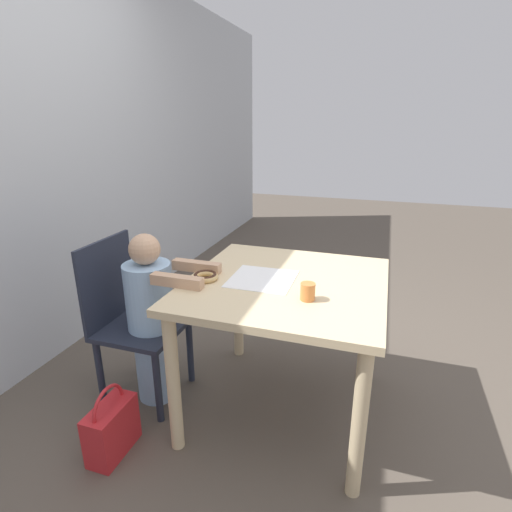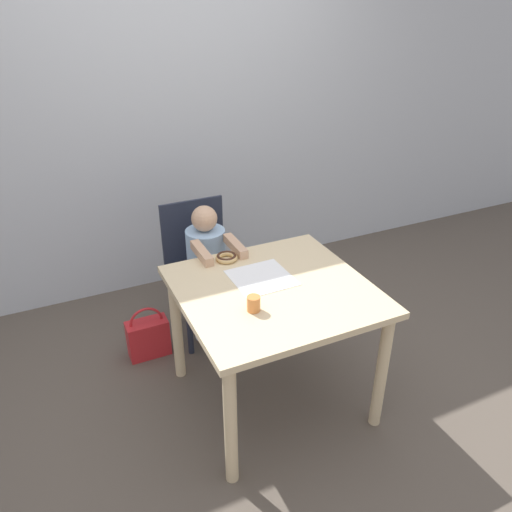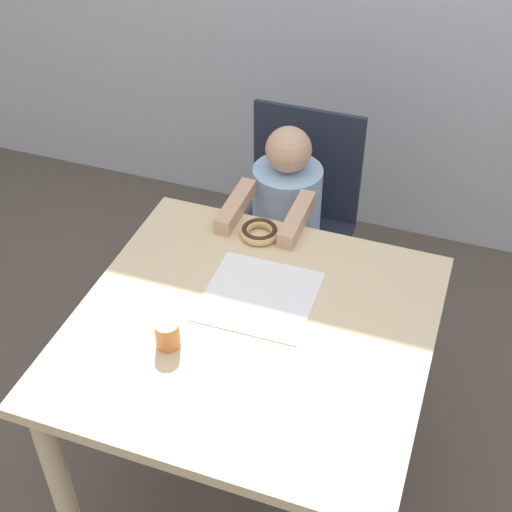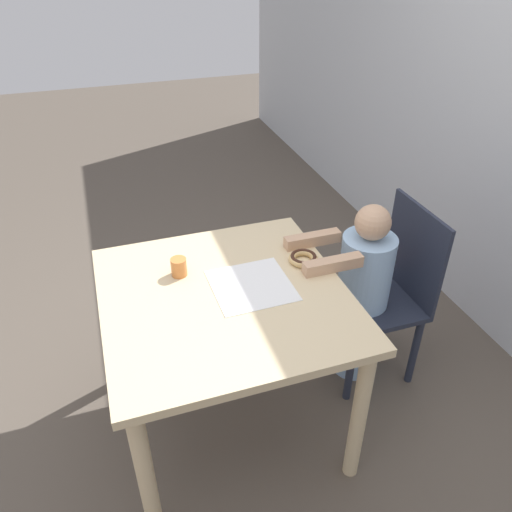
{
  "view_description": "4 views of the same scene",
  "coord_description": "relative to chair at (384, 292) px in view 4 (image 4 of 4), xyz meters",
  "views": [
    {
      "loc": [
        -1.7,
        -0.4,
        1.45
      ],
      "look_at": [
        -0.03,
        0.14,
        0.84
      ],
      "focal_mm": 28.0,
      "sensor_mm": 36.0,
      "label": 1
    },
    {
      "loc": [
        -0.97,
        -1.87,
        2.03
      ],
      "look_at": [
        -0.03,
        0.14,
        0.84
      ],
      "focal_mm": 35.0,
      "sensor_mm": 36.0,
      "label": 2
    },
    {
      "loc": [
        0.46,
        -1.24,
        2.06
      ],
      "look_at": [
        -0.03,
        0.14,
        0.84
      ],
      "focal_mm": 50.0,
      "sensor_mm": 36.0,
      "label": 3
    },
    {
      "loc": [
        1.45,
        -0.36,
        1.88
      ],
      "look_at": [
        -0.03,
        0.14,
        0.84
      ],
      "focal_mm": 35.0,
      "sensor_mm": 36.0,
      "label": 4
    }
  ],
  "objects": [
    {
      "name": "handbag",
      "position": [
        -0.41,
        -0.14,
        -0.31
      ],
      "size": [
        0.25,
        0.12,
        0.35
      ],
      "color": "red",
      "rests_on": "ground_plane"
    },
    {
      "name": "ground_plane",
      "position": [
        0.11,
        -0.8,
        -0.45
      ],
      "size": [
        12.0,
        12.0,
        0.0
      ],
      "primitive_type": "plane",
      "color": "brown"
    },
    {
      "name": "donut",
      "position": [
        0.01,
        -0.43,
        0.29
      ],
      "size": [
        0.12,
        0.12,
        0.03
      ],
      "color": "#DBB270",
      "rests_on": "dining_table"
    },
    {
      "name": "cup",
      "position": [
        -0.06,
        -0.93,
        0.31
      ],
      "size": [
        0.06,
        0.06,
        0.07
      ],
      "color": "orange",
      "rests_on": "dining_table"
    },
    {
      "name": "napkin",
      "position": [
        0.1,
        -0.69,
        0.28
      ],
      "size": [
        0.3,
        0.3,
        0.0
      ],
      "color": "white",
      "rests_on": "dining_table"
    },
    {
      "name": "chair",
      "position": [
        0.0,
        0.0,
        0.0
      ],
      "size": [
        0.41,
        0.4,
        0.87
      ],
      "color": "#232838",
      "rests_on": "ground_plane"
    },
    {
      "name": "child_figure",
      "position": [
        0.0,
        -0.12,
        0.02
      ],
      "size": [
        0.25,
        0.47,
        0.92
      ],
      "color": "#99BCE0",
      "rests_on": "ground_plane"
    },
    {
      "name": "dining_table",
      "position": [
        0.11,
        -0.8,
        0.17
      ],
      "size": [
        0.94,
        0.92,
        0.72
      ],
      "color": "beige",
      "rests_on": "ground_plane"
    }
  ]
}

